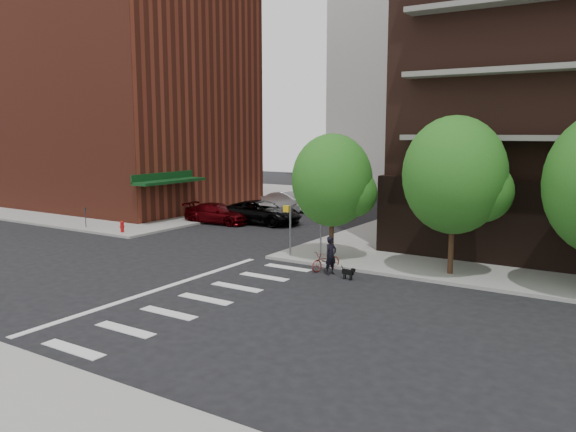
# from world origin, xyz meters

# --- Properties ---
(ground) EXTENTS (120.00, 120.00, 0.00)m
(ground) POSITION_xyz_m (0.00, 0.00, 0.00)
(ground) COLOR black
(ground) RESTS_ON ground
(sidewalk_nw) EXTENTS (31.00, 33.00, 0.15)m
(sidewalk_nw) POSITION_xyz_m (-24.50, 23.50, 0.07)
(sidewalk_nw) COLOR gray
(sidewalk_nw) RESTS_ON ground
(crosswalk) EXTENTS (3.85, 13.00, 0.01)m
(crosswalk) POSITION_xyz_m (2.21, -0.00, 0.01)
(crosswalk) COLOR silver
(crosswalk) RESTS_ON ground
(midrise_nw) EXTENTS (21.40, 15.50, 20.00)m
(midrise_nw) POSITION_xyz_m (-22.00, 18.00, 10.15)
(midrise_nw) COLOR maroon
(midrise_nw) RESTS_ON sidewalk_nw
(tree_a) EXTENTS (4.00, 4.00, 5.90)m
(tree_a) POSITION_xyz_m (4.00, 8.50, 4.04)
(tree_a) COLOR #301E11
(tree_a) RESTS_ON sidewalk_ne
(tree_b) EXTENTS (4.50, 4.50, 6.65)m
(tree_b) POSITION_xyz_m (10.00, 8.50, 4.54)
(tree_b) COLOR #301E11
(tree_b) RESTS_ON sidewalk_ne
(pedestrian_signal) EXTENTS (2.18, 0.67, 2.60)m
(pedestrian_signal) POSITION_xyz_m (2.32, 7.92, 1.85)
(pedestrian_signal) COLOR slate
(pedestrian_signal) RESTS_ON sidewalk_ne
(fire_hydrant) EXTENTS (0.24, 0.24, 0.73)m
(fire_hydrant) POSITION_xyz_m (-10.50, 7.80, 0.55)
(fire_hydrant) COLOR #A50C0C
(fire_hydrant) RESTS_ON sidewalk_nw
(parking_meter) EXTENTS (0.10, 0.08, 1.32)m
(parking_meter) POSITION_xyz_m (-14.00, 7.80, 0.96)
(parking_meter) COLOR black
(parking_meter) RESTS_ON sidewalk_nw
(parked_car_black) EXTENTS (2.91, 5.94, 1.62)m
(parked_car_black) POSITION_xyz_m (-5.50, 15.97, 0.81)
(parked_car_black) COLOR black
(parked_car_black) RESTS_ON ground
(parked_car_maroon) EXTENTS (2.45, 5.07, 1.42)m
(parked_car_maroon) POSITION_xyz_m (-8.20, 14.38, 0.71)
(parked_car_maroon) COLOR #3F0206
(parked_car_maroon) RESTS_ON ground
(parked_car_silver) EXTENTS (2.00, 4.87, 1.57)m
(parked_car_silver) POSITION_xyz_m (-7.33, 22.52, 0.78)
(parked_car_silver) COLOR #B4B8BC
(parked_car_silver) RESTS_ON ground
(scooter) EXTENTS (1.09, 1.85, 0.92)m
(scooter) POSITION_xyz_m (4.78, 6.50, 0.46)
(scooter) COLOR maroon
(scooter) RESTS_ON ground
(dog_walker) EXTENTS (0.73, 0.59, 1.75)m
(dog_walker) POSITION_xyz_m (5.29, 6.00, 0.87)
(dog_walker) COLOR black
(dog_walker) RESTS_ON ground
(dog) EXTENTS (0.64, 0.26, 0.54)m
(dog) POSITION_xyz_m (6.39, 5.60, 0.34)
(dog) COLOR black
(dog) RESTS_ON ground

